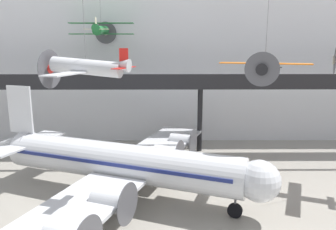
{
  "coord_description": "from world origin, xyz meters",
  "views": [
    {
      "loc": [
        -4.84,
        -18.8,
        14.63
      ],
      "look_at": [
        -4.62,
        8.72,
        8.86
      ],
      "focal_mm": 35.0,
      "sensor_mm": 36.0,
      "label": 1
    }
  ],
  "objects_px": {
    "suspended_plane_silver_racer": "(86,67)",
    "suspended_plane_green_biplane": "(101,30)",
    "suspended_plane_orange_highwing": "(265,68)",
    "airliner_silver_main": "(118,162)"
  },
  "relations": [
    {
      "from": "suspended_plane_silver_racer",
      "to": "suspended_plane_green_biplane",
      "type": "xyz_separation_m",
      "value": [
        -2.73,
        21.05,
        3.8
      ]
    },
    {
      "from": "suspended_plane_green_biplane",
      "to": "suspended_plane_silver_racer",
      "type": "bearing_deg",
      "value": -172.05
    },
    {
      "from": "suspended_plane_green_biplane",
      "to": "suspended_plane_orange_highwing",
      "type": "bearing_deg",
      "value": -129.8
    },
    {
      "from": "airliner_silver_main",
      "to": "suspended_plane_orange_highwing",
      "type": "bearing_deg",
      "value": 24.58
    },
    {
      "from": "airliner_silver_main",
      "to": "suspended_plane_green_biplane",
      "type": "distance_m",
      "value": 21.44
    },
    {
      "from": "suspended_plane_silver_racer",
      "to": "suspended_plane_green_biplane",
      "type": "distance_m",
      "value": 21.56
    },
    {
      "from": "suspended_plane_silver_racer",
      "to": "suspended_plane_orange_highwing",
      "type": "bearing_deg",
      "value": -144.03
    },
    {
      "from": "airliner_silver_main",
      "to": "suspended_plane_orange_highwing",
      "type": "relative_size",
      "value": 3.15
    },
    {
      "from": "suspended_plane_silver_racer",
      "to": "suspended_plane_green_biplane",
      "type": "relative_size",
      "value": 1.22
    },
    {
      "from": "suspended_plane_silver_racer",
      "to": "airliner_silver_main",
      "type": "bearing_deg",
      "value": -91.73
    }
  ]
}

